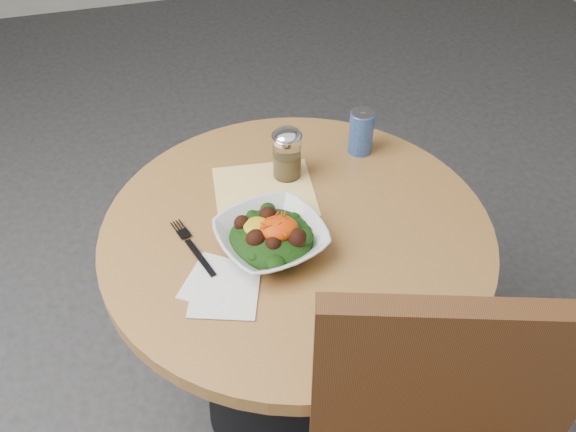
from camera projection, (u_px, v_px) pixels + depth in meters
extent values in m
plane|color=#2E2D30|center=(295.00, 404.00, 1.97)|extent=(6.00, 6.00, 0.00)
cylinder|color=black|center=(295.00, 402.00, 1.96)|extent=(0.52, 0.52, 0.03)
cylinder|color=black|center=(296.00, 334.00, 1.73)|extent=(0.10, 0.10, 0.71)
cylinder|color=#AB7B3D|center=(297.00, 235.00, 1.48)|extent=(0.90, 0.90, 0.04)
cube|color=#553118|center=(440.00, 405.00, 1.12)|extent=(0.45, 0.18, 0.54)
cube|color=#F9AB0D|center=(264.00, 191.00, 1.56)|extent=(0.26, 0.24, 0.00)
cube|color=silver|center=(220.00, 282.00, 1.34)|extent=(0.19, 0.19, 0.00)
cube|color=silver|center=(225.00, 293.00, 1.32)|extent=(0.17, 0.17, 0.00)
imported|color=silver|center=(271.00, 238.00, 1.40)|extent=(0.28, 0.28, 0.06)
ellipsoid|color=black|center=(271.00, 239.00, 1.40)|extent=(0.19, 0.19, 0.07)
ellipsoid|color=gold|center=(257.00, 226.00, 1.39)|extent=(0.06, 0.06, 0.02)
ellipsoid|color=red|center=(279.00, 228.00, 1.38)|extent=(0.09, 0.07, 0.04)
cube|color=black|center=(200.00, 258.00, 1.39)|extent=(0.05, 0.12, 0.00)
cube|color=black|center=(181.00, 230.00, 1.45)|extent=(0.04, 0.07, 0.00)
cylinder|color=silver|center=(287.00, 157.00, 1.57)|extent=(0.07, 0.07, 0.11)
cylinder|color=#9F7F4A|center=(287.00, 165.00, 1.58)|extent=(0.06, 0.06, 0.06)
cylinder|color=white|center=(287.00, 138.00, 1.53)|extent=(0.07, 0.07, 0.01)
ellipsoid|color=white|center=(287.00, 135.00, 1.52)|extent=(0.07, 0.07, 0.03)
cylinder|color=navy|center=(361.00, 132.00, 1.64)|extent=(0.06, 0.06, 0.12)
cylinder|color=silver|center=(363.00, 113.00, 1.60)|extent=(0.06, 0.06, 0.00)
cube|color=silver|center=(362.00, 110.00, 1.60)|extent=(0.01, 0.02, 0.00)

